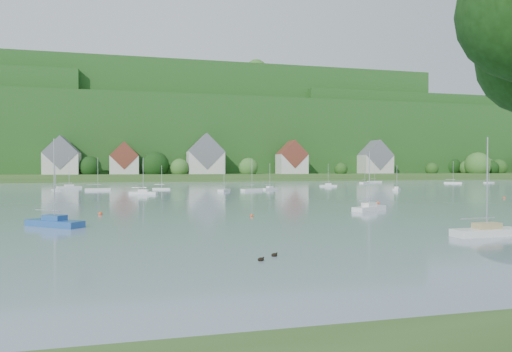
{
  "coord_description": "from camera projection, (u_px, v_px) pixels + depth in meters",
  "views": [
    {
      "loc": [
        -22.67,
        -18.81,
        5.69
      ],
      "look_at": [
        0.49,
        75.0,
        4.0
      ],
      "focal_mm": 32.46,
      "sensor_mm": 36.0,
      "label": 1
    }
  ],
  "objects": [
    {
      "name": "far_shore_strip",
      "position": [
        192.0,
        177.0,
        217.91
      ],
      "size": [
        600.0,
        60.0,
        3.0
      ],
      "primitive_type": "cube",
      "color": "#2E4A1C",
      "rests_on": "ground"
    },
    {
      "name": "forested_ridge",
      "position": [
        180.0,
        140.0,
        284.19
      ],
      "size": [
        620.0,
        181.22,
        69.89
      ],
      "color": "#164516",
      "rests_on": "ground"
    },
    {
      "name": "village_building_0",
      "position": [
        62.0,
        159.0,
        191.97
      ],
      "size": [
        14.0,
        10.4,
        16.0
      ],
      "color": "beige",
      "rests_on": "far_shore_strip"
    },
    {
      "name": "village_building_1",
      "position": [
        125.0,
        161.0,
        199.92
      ],
      "size": [
        12.0,
        9.36,
        14.0
      ],
      "color": "beige",
      "rests_on": "far_shore_strip"
    },
    {
      "name": "village_building_2",
      "position": [
        205.0,
        158.0,
        207.31
      ],
      "size": [
        16.0,
        11.44,
        18.0
      ],
      "color": "beige",
      "rests_on": "far_shore_strip"
    },
    {
      "name": "village_building_3",
      "position": [
        292.0,
        160.0,
        214.96
      ],
      "size": [
        13.0,
        10.4,
        15.5
      ],
      "color": "beige",
      "rests_on": "far_shore_strip"
    },
    {
      "name": "village_building_4",
      "position": [
        375.0,
        160.0,
        229.63
      ],
      "size": [
        15.0,
        10.4,
        16.5
      ],
      "color": "beige",
      "rests_on": "far_shore_strip"
    },
    {
      "name": "near_sailboat_1",
      "position": [
        55.0,
        222.0,
        44.79
      ],
      "size": [
        5.97,
        5.4,
        8.51
      ],
      "rotation": [
        0.0,
        0.0,
        -0.7
      ],
      "color": "#235095",
      "rests_on": "ground"
    },
    {
      "name": "near_sailboat_2",
      "position": [
        487.0,
        231.0,
        38.59
      ],
      "size": [
        6.17,
        1.9,
        8.26
      ],
      "rotation": [
        0.0,
        0.0,
        0.03
      ],
      "color": "silver",
      "rests_on": "ground"
    },
    {
      "name": "near_sailboat_3",
      "position": [
        369.0,
        208.0,
        61.33
      ],
      "size": [
        5.86,
        4.37,
        7.88
      ],
      "rotation": [
        0.0,
        0.0,
        0.53
      ],
      "color": "silver",
      "rests_on": "ground"
    },
    {
      "name": "mooring_buoy_0",
      "position": [
        252.0,
        217.0,
        53.95
      ],
      "size": [
        0.39,
        0.39,
        0.39
      ],
      "primitive_type": "sphere",
      "color": "#E84D21",
      "rests_on": "ground"
    },
    {
      "name": "mooring_buoy_2",
      "position": [
        504.0,
        198.0,
        86.53
      ],
      "size": [
        0.43,
        0.43,
        0.43
      ],
      "primitive_type": "sphere",
      "color": "#E84D21",
      "rests_on": "ground"
    },
    {
      "name": "mooring_buoy_3",
      "position": [
        378.0,
        204.0,
        73.45
      ],
      "size": [
        0.48,
        0.48,
        0.48
      ],
      "primitive_type": "sphere",
      "color": "#E84D21",
      "rests_on": "ground"
    },
    {
      "name": "mooring_buoy_5",
      "position": [
        100.0,
        215.0,
        56.01
      ],
      "size": [
        0.48,
        0.48,
        0.48
      ],
      "primitive_type": "sphere",
      "color": "#E84D21",
      "rests_on": "ground"
    },
    {
      "name": "duck_pair",
      "position": [
        268.0,
        257.0,
        28.94
      ],
      "size": [
        1.62,
        1.46,
        0.29
      ],
      "color": "black",
      "rests_on": "ground"
    },
    {
      "name": "far_sailboat_cluster",
      "position": [
        226.0,
        186.0,
        134.64
      ],
      "size": [
        191.84,
        64.59,
        8.71
      ],
      "color": "silver",
      "rests_on": "ground"
    }
  ]
}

